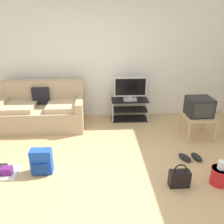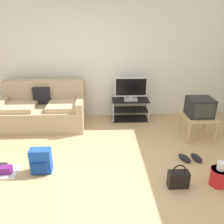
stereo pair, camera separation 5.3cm
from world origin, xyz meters
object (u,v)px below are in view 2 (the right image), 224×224
at_px(side_table, 198,119).
at_px(handbag, 178,179).
at_px(tv_stand, 130,110).
at_px(cleaning_bucket, 219,176).
at_px(crt_tv, 200,107).
at_px(flat_tv, 131,89).
at_px(floor_tray, 2,171).
at_px(sneakers_pair, 190,158).
at_px(couch, 43,110).
at_px(backpack, 41,161).

xyz_separation_m(side_table, handbag, (-0.81, -1.42, -0.26)).
height_order(tv_stand, cleaning_bucket, tv_stand).
bearing_deg(crt_tv, flat_tv, 143.55).
xyz_separation_m(handbag, floor_tray, (-2.60, 0.43, -0.09)).
distance_m(side_table, sneakers_pair, 0.95).
distance_m(tv_stand, sneakers_pair, 1.92).
relative_size(crt_tv, sneakers_pair, 1.14).
bearing_deg(flat_tv, handbag, -80.32).
bearing_deg(couch, crt_tv, -12.16).
xyz_separation_m(couch, side_table, (3.12, -0.69, 0.04)).
distance_m(couch, handbag, 3.14).
distance_m(handbag, sneakers_pair, 0.76).
relative_size(cleaning_bucket, floor_tray, 0.81).
xyz_separation_m(handbag, cleaning_bucket, (0.58, 0.01, 0.02)).
bearing_deg(couch, floor_tray, -99.64).
bearing_deg(floor_tray, backpack, 0.04).
relative_size(flat_tv, handbag, 2.00).
bearing_deg(floor_tray, flat_tv, 40.89).
distance_m(handbag, cleaning_bucket, 0.58).
relative_size(tv_stand, flat_tv, 1.14).
bearing_deg(floor_tray, cleaning_bucket, -7.39).
bearing_deg(cleaning_bucket, side_table, 80.72).
bearing_deg(handbag, crt_tv, 60.51).
bearing_deg(side_table, flat_tv, 143.06).
relative_size(couch, handbag, 4.82).
bearing_deg(floor_tray, side_table, 16.25).
relative_size(flat_tv, cleaning_bucket, 1.94).
xyz_separation_m(tv_stand, side_table, (1.21, -0.93, 0.15)).
bearing_deg(backpack, sneakers_pair, -22.19).
bearing_deg(side_table, crt_tv, 90.00).
bearing_deg(floor_tray, couch, 80.36).
xyz_separation_m(flat_tv, sneakers_pair, (0.81, -1.70, -0.69)).
distance_m(couch, sneakers_pair, 3.12).
xyz_separation_m(crt_tv, handbag, (-0.81, -1.44, -0.50)).
bearing_deg(sneakers_pair, backpack, -175.23).
height_order(cleaning_bucket, floor_tray, cleaning_bucket).
relative_size(couch, side_table, 3.11).
bearing_deg(tv_stand, backpack, -129.52).
bearing_deg(handbag, sneakers_pair, 56.62).
bearing_deg(backpack, couch, 73.93).
distance_m(cleaning_bucket, floor_tray, 3.21).
height_order(tv_stand, side_table, tv_stand).
height_order(handbag, cleaning_bucket, cleaning_bucket).
distance_m(couch, flat_tv, 1.96).
bearing_deg(flat_tv, side_table, -36.94).
xyz_separation_m(flat_tv, backpack, (-1.59, -1.90, -0.55)).
relative_size(tv_stand, sneakers_pair, 2.07).
distance_m(flat_tv, crt_tv, 1.51).
bearing_deg(crt_tv, backpack, -160.17).
distance_m(couch, crt_tv, 3.21).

